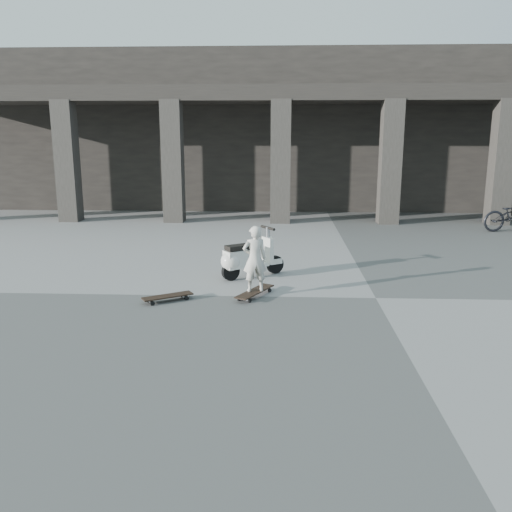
{
  "coord_description": "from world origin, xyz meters",
  "views": [
    {
      "loc": [
        -1.74,
        -9.55,
        2.94
      ],
      "look_at": [
        -2.21,
        0.5,
        0.65
      ],
      "focal_mm": 38.0,
      "sensor_mm": 36.0,
      "label": 1
    }
  ],
  "objects_px": {
    "longboard": "(255,292)",
    "skateboard_spare": "(168,297)",
    "child": "(255,259)",
    "scooter": "(243,259)"
  },
  "relations": [
    {
      "from": "longboard",
      "to": "skateboard_spare",
      "type": "xyz_separation_m",
      "value": [
        -1.54,
        -0.37,
        -0.0
      ]
    },
    {
      "from": "child",
      "to": "skateboard_spare",
      "type": "bearing_deg",
      "value": -1.44
    },
    {
      "from": "longboard",
      "to": "skateboard_spare",
      "type": "distance_m",
      "value": 1.59
    },
    {
      "from": "skateboard_spare",
      "to": "scooter",
      "type": "xyz_separation_m",
      "value": [
        1.23,
        1.62,
        0.33
      ]
    },
    {
      "from": "child",
      "to": "longboard",
      "type": "bearing_deg",
      "value": -14.93
    },
    {
      "from": "skateboard_spare",
      "to": "longboard",
      "type": "bearing_deg",
      "value": -18.64
    },
    {
      "from": "child",
      "to": "scooter",
      "type": "relative_size",
      "value": 0.95
    },
    {
      "from": "longboard",
      "to": "child",
      "type": "xyz_separation_m",
      "value": [
        0.0,
        0.0,
        0.63
      ]
    },
    {
      "from": "skateboard_spare",
      "to": "scooter",
      "type": "bearing_deg",
      "value": 20.56
    },
    {
      "from": "longboard",
      "to": "scooter",
      "type": "distance_m",
      "value": 1.33
    }
  ]
}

